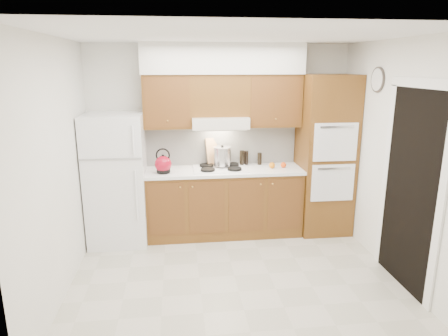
# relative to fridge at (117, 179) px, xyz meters

# --- Properties ---
(floor) EXTENTS (3.60, 3.60, 0.00)m
(floor) POSITION_rel_fridge_xyz_m (1.41, -1.14, -0.86)
(floor) COLOR beige
(floor) RESTS_ON ground
(ceiling) EXTENTS (3.60, 3.60, 0.00)m
(ceiling) POSITION_rel_fridge_xyz_m (1.41, -1.14, 1.74)
(ceiling) COLOR white
(ceiling) RESTS_ON wall_back
(wall_back) EXTENTS (3.60, 0.02, 2.60)m
(wall_back) POSITION_rel_fridge_xyz_m (1.41, 0.36, 0.44)
(wall_back) COLOR white
(wall_back) RESTS_ON floor
(wall_left) EXTENTS (0.02, 3.00, 2.60)m
(wall_left) POSITION_rel_fridge_xyz_m (-0.40, -1.14, 0.44)
(wall_left) COLOR white
(wall_left) RESTS_ON floor
(wall_right) EXTENTS (0.02, 3.00, 2.60)m
(wall_right) POSITION_rel_fridge_xyz_m (3.21, -1.14, 0.44)
(wall_right) COLOR white
(wall_right) RESTS_ON floor
(fridge) EXTENTS (0.75, 0.72, 1.72)m
(fridge) POSITION_rel_fridge_xyz_m (0.00, 0.00, 0.00)
(fridge) COLOR white
(fridge) RESTS_ON floor
(base_cabinets) EXTENTS (2.11, 0.60, 0.90)m
(base_cabinets) POSITION_rel_fridge_xyz_m (1.43, 0.06, -0.41)
(base_cabinets) COLOR brown
(base_cabinets) RESTS_ON floor
(countertop) EXTENTS (2.13, 0.62, 0.04)m
(countertop) POSITION_rel_fridge_xyz_m (1.43, 0.05, 0.06)
(countertop) COLOR white
(countertop) RESTS_ON base_cabinets
(backsplash) EXTENTS (2.11, 0.03, 0.56)m
(backsplash) POSITION_rel_fridge_xyz_m (1.43, 0.34, 0.36)
(backsplash) COLOR white
(backsplash) RESTS_ON countertop
(oven_cabinet) EXTENTS (0.70, 0.65, 2.20)m
(oven_cabinet) POSITION_rel_fridge_xyz_m (2.85, 0.03, 0.24)
(oven_cabinet) COLOR brown
(oven_cabinet) RESTS_ON floor
(upper_cab_left) EXTENTS (0.63, 0.33, 0.70)m
(upper_cab_left) POSITION_rel_fridge_xyz_m (0.69, 0.19, 0.99)
(upper_cab_left) COLOR brown
(upper_cab_left) RESTS_ON wall_back
(upper_cab_right) EXTENTS (0.73, 0.33, 0.70)m
(upper_cab_right) POSITION_rel_fridge_xyz_m (2.12, 0.19, 0.99)
(upper_cab_right) COLOR brown
(upper_cab_right) RESTS_ON wall_back
(range_hood) EXTENTS (0.75, 0.45, 0.15)m
(range_hood) POSITION_rel_fridge_xyz_m (1.38, 0.13, 0.71)
(range_hood) COLOR silver
(range_hood) RESTS_ON wall_back
(upper_cab_over_hood) EXTENTS (0.75, 0.33, 0.55)m
(upper_cab_over_hood) POSITION_rel_fridge_xyz_m (1.38, 0.19, 1.06)
(upper_cab_over_hood) COLOR brown
(upper_cab_over_hood) RESTS_ON range_hood
(soffit) EXTENTS (2.13, 0.36, 0.40)m
(soffit) POSITION_rel_fridge_xyz_m (1.43, 0.18, 1.54)
(soffit) COLOR silver
(soffit) RESTS_ON wall_back
(cooktop) EXTENTS (0.74, 0.50, 0.01)m
(cooktop) POSITION_rel_fridge_xyz_m (1.38, 0.07, 0.09)
(cooktop) COLOR white
(cooktop) RESTS_ON countertop
(doorway) EXTENTS (0.02, 0.90, 2.10)m
(doorway) POSITION_rel_fridge_xyz_m (3.19, -1.49, 0.19)
(doorway) COLOR black
(doorway) RESTS_ON floor
(wall_clock) EXTENTS (0.02, 0.30, 0.30)m
(wall_clock) POSITION_rel_fridge_xyz_m (3.19, -0.59, 1.29)
(wall_clock) COLOR #3F3833
(wall_clock) RESTS_ON wall_right
(kettle) EXTENTS (0.22, 0.22, 0.22)m
(kettle) POSITION_rel_fridge_xyz_m (0.61, -0.05, 0.20)
(kettle) COLOR maroon
(kettle) RESTS_ON countertop
(cutting_board) EXTENTS (0.30, 0.20, 0.37)m
(cutting_board) POSITION_rel_fridge_xyz_m (1.34, 0.31, 0.28)
(cutting_board) COLOR tan
(cutting_board) RESTS_ON countertop
(stock_pot) EXTENTS (0.31, 0.31, 0.25)m
(stock_pot) POSITION_rel_fridge_xyz_m (1.42, 0.15, 0.23)
(stock_pot) COLOR silver
(stock_pot) RESTS_ON cooktop
(condiment_a) EXTENTS (0.06, 0.06, 0.22)m
(condiment_a) POSITION_rel_fridge_xyz_m (1.70, 0.23, 0.19)
(condiment_a) COLOR black
(condiment_a) RESTS_ON countertop
(condiment_b) EXTENTS (0.06, 0.06, 0.20)m
(condiment_b) POSITION_rel_fridge_xyz_m (1.77, 0.28, 0.18)
(condiment_b) COLOR black
(condiment_b) RESTS_ON countertop
(condiment_c) EXTENTS (0.06, 0.06, 0.17)m
(condiment_c) POSITION_rel_fridge_xyz_m (1.96, 0.25, 0.17)
(condiment_c) COLOR black
(condiment_c) RESTS_ON countertop
(orange_near) EXTENTS (0.09, 0.09, 0.08)m
(orange_near) POSITION_rel_fridge_xyz_m (2.26, 0.04, 0.12)
(orange_near) COLOR #F54C0C
(orange_near) RESTS_ON countertop
(orange_far) EXTENTS (0.08, 0.08, 0.08)m
(orange_far) POSITION_rel_fridge_xyz_m (2.09, 0.02, 0.12)
(orange_far) COLOR #FF9C0D
(orange_far) RESTS_ON countertop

